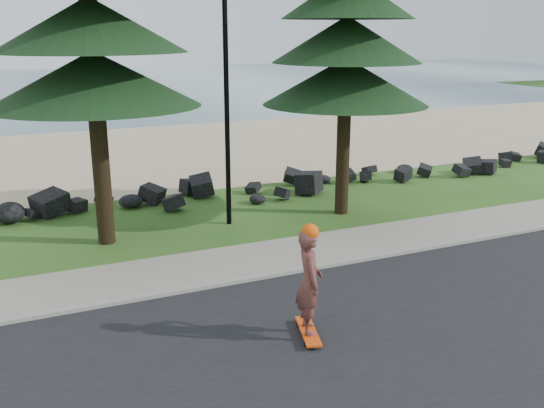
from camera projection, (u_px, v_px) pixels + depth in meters
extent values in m
plane|color=#284E18|center=(275.00, 260.00, 14.71)|extent=(160.00, 160.00, 0.00)
cube|color=black|center=(379.00, 345.00, 10.77)|extent=(160.00, 7.00, 0.02)
cube|color=gray|center=(291.00, 272.00, 13.91)|extent=(160.00, 0.20, 0.10)
cube|color=gray|center=(271.00, 256.00, 14.88)|extent=(160.00, 2.00, 0.08)
cube|color=tan|center=(143.00, 153.00, 27.42)|extent=(160.00, 15.00, 0.01)
cube|color=#335763|center=(61.00, 86.00, 59.43)|extent=(160.00, 58.00, 0.01)
cylinder|color=black|center=(348.00, 7.00, 16.87)|extent=(0.40, 0.40, 12.00)
cylinder|color=black|center=(226.00, 83.00, 16.41)|extent=(0.14, 0.14, 8.00)
cube|color=#E8480D|center=(308.00, 331.00, 11.05)|extent=(0.59, 1.19, 0.04)
imported|color=brown|center=(309.00, 281.00, 10.77)|extent=(0.64, 0.80, 1.92)
sphere|color=#E54D0C|center=(310.00, 232.00, 10.52)|extent=(0.31, 0.31, 0.31)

